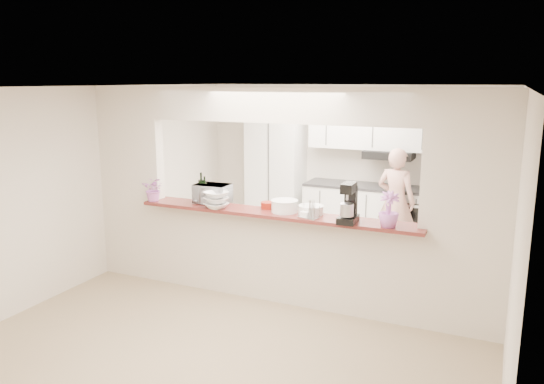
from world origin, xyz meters
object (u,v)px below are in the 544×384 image
Objects in this scene: refrigerator at (479,201)px; stand_mixer at (349,205)px; person at (396,202)px; toaster_oven at (212,194)px.

stand_mixer is (-1.16, -2.79, 0.43)m from refrigerator.
stand_mixer is 2.48m from person.
refrigerator is 4.00× the size of toaster_oven.
toaster_oven is 1.78m from stand_mixer.
stand_mixer is (1.77, -0.19, 0.08)m from toaster_oven.
toaster_oven is 0.99× the size of stand_mixer.
stand_mixer is at bearing -7.83° from toaster_oven.
toaster_oven is at bearing 174.03° from stand_mixer.
person reaches higher than toaster_oven.
refrigerator is 3.95× the size of stand_mixer.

